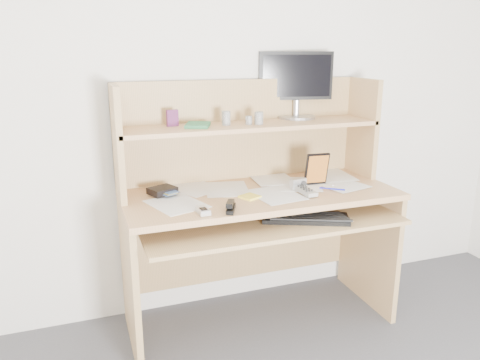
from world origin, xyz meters
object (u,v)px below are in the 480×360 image
object	(u,v)px
keyboard	(305,217)
tv_remote	(303,190)
desk	(255,197)
monitor	(296,83)
game_case	(317,169)

from	to	relation	value
keyboard	tv_remote	bearing A→B (deg)	92.31
desk	monitor	bearing A→B (deg)	30.91
tv_remote	monitor	xyz separation A→B (m)	(0.12, 0.36, 0.51)
desk	game_case	size ratio (longest dim) A/B	7.98
tv_remote	monitor	world-z (taller)	monitor
tv_remote	monitor	size ratio (longest dim) A/B	0.47
game_case	monitor	size ratio (longest dim) A/B	0.42
tv_remote	monitor	distance (m)	0.64
desk	keyboard	distance (m)	0.33
monitor	game_case	bearing A→B (deg)	-78.48
keyboard	tv_remote	world-z (taller)	tv_remote
keyboard	monitor	size ratio (longest dim) A/B	1.06
monitor	keyboard	bearing A→B (deg)	-98.22
tv_remote	keyboard	bearing A→B (deg)	-113.83
tv_remote	game_case	world-z (taller)	game_case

